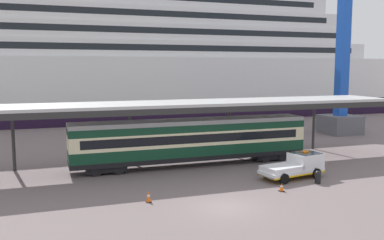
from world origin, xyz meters
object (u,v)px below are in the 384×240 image
(service_truck, at_px, (297,165))
(quay_bollard, at_px, (318,177))
(train_carriage, at_px, (192,140))
(dockside_crane, at_px, (348,6))
(traffic_cone_near, at_px, (149,197))
(traffic_cone_mid, at_px, (282,187))

(service_truck, height_order, quay_bollard, service_truck)
(train_carriage, bearing_deg, dockside_crane, 23.76)
(traffic_cone_near, distance_m, dockside_crane, 40.03)
(train_carriage, bearing_deg, quay_bollard, -51.18)
(train_carriage, relative_size, dockside_crane, 0.40)
(quay_bollard, bearing_deg, train_carriage, 128.82)
(train_carriage, bearing_deg, service_truck, -45.83)
(train_carriage, distance_m, traffic_cone_near, 10.88)
(train_carriage, height_order, traffic_cone_mid, train_carriage)
(train_carriage, bearing_deg, traffic_cone_near, -124.41)
(train_carriage, height_order, traffic_cone_near, train_carriage)
(service_truck, distance_m, dockside_crane, 29.75)
(service_truck, bearing_deg, dockside_crane, 43.59)
(traffic_cone_near, xyz_separation_m, dockside_crane, (30.88, 19.76, 16.06))
(traffic_cone_near, bearing_deg, quay_bollard, 0.88)
(quay_bollard, bearing_deg, dockside_crane, 47.56)
(train_carriage, distance_m, service_truck, 9.30)
(service_truck, xyz_separation_m, traffic_cone_mid, (-3.11, -2.94, -0.70))
(service_truck, bearing_deg, train_carriage, 134.17)
(traffic_cone_mid, relative_size, dockside_crane, 0.01)
(service_truck, relative_size, dockside_crane, 0.11)
(traffic_cone_near, height_order, quay_bollard, quay_bollard)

